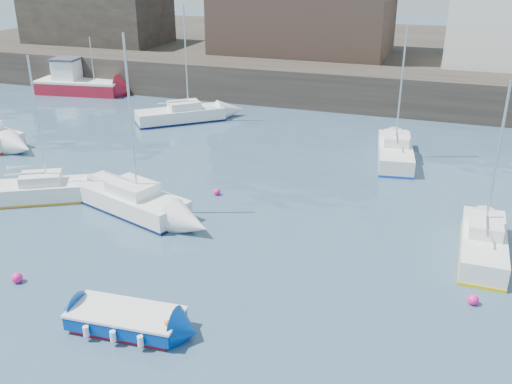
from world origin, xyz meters
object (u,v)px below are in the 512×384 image
(sailboat_a, at_px, (38,190))
(buoy_near, at_px, (18,282))
(sailboat_f, at_px, (395,151))
(fishing_boat, at_px, (77,83))
(sailboat_h, at_px, (181,114))
(sailboat_c, at_px, (483,243))
(buoy_mid, at_px, (472,304))
(blue_dinghy, at_px, (126,319))
(buoy_far, at_px, (217,195))
(sailboat_b, at_px, (130,199))

(sailboat_a, distance_m, buoy_near, 8.20)
(sailboat_f, bearing_deg, fishing_boat, 163.40)
(fishing_boat, height_order, buoy_near, fishing_boat)
(sailboat_h, height_order, buoy_near, sailboat_h)
(sailboat_f, relative_size, sailboat_h, 0.96)
(sailboat_c, bearing_deg, buoy_mid, -95.21)
(blue_dinghy, height_order, sailboat_f, sailboat_f)
(fishing_boat, distance_m, buoy_far, 26.92)
(blue_dinghy, xyz_separation_m, sailboat_c, (11.52, 9.43, 0.15))
(buoy_mid, xyz_separation_m, buoy_far, (-12.74, 6.25, 0.00))
(blue_dinghy, bearing_deg, sailboat_h, 111.93)
(blue_dinghy, relative_size, sailboat_f, 0.49)
(sailboat_f, bearing_deg, sailboat_a, -143.91)
(blue_dinghy, relative_size, buoy_near, 9.46)
(sailboat_b, relative_size, buoy_near, 20.49)
(sailboat_a, relative_size, buoy_far, 20.32)
(buoy_near, bearing_deg, fishing_boat, 121.13)
(blue_dinghy, height_order, sailboat_h, sailboat_h)
(sailboat_a, xyz_separation_m, sailboat_f, (16.69, 12.17, 0.05))
(sailboat_c, xyz_separation_m, sailboat_h, (-21.04, 14.22, -0.01))
(buoy_mid, bearing_deg, sailboat_h, 138.67)
(buoy_far, bearing_deg, sailboat_b, -136.64)
(sailboat_c, relative_size, buoy_far, 20.23)
(sailboat_a, relative_size, sailboat_f, 0.92)
(fishing_boat, distance_m, sailboat_a, 24.14)
(buoy_near, distance_m, buoy_mid, 17.28)
(sailboat_f, bearing_deg, buoy_mid, -73.03)
(sailboat_h, bearing_deg, sailboat_c, -34.04)
(sailboat_c, bearing_deg, buoy_near, -154.37)
(sailboat_b, xyz_separation_m, buoy_near, (-0.67, -7.34, -0.56))
(sailboat_b, distance_m, sailboat_h, 15.78)
(blue_dinghy, bearing_deg, sailboat_a, 141.17)
(buoy_far, bearing_deg, buoy_near, -110.91)
(sailboat_h, bearing_deg, buoy_near, -80.06)
(buoy_near, bearing_deg, sailboat_c, 25.63)
(sailboat_a, height_order, sailboat_c, sailboat_a)
(blue_dinghy, distance_m, buoy_near, 5.74)
(sailboat_h, distance_m, buoy_far, 14.35)
(blue_dinghy, height_order, fishing_boat, fishing_boat)
(sailboat_a, height_order, buoy_near, sailboat_a)
(blue_dinghy, height_order, buoy_mid, blue_dinghy)
(fishing_boat, distance_m, sailboat_c, 39.01)
(blue_dinghy, bearing_deg, buoy_mid, 26.09)
(sailboat_h, bearing_deg, sailboat_b, -73.04)
(blue_dinghy, bearing_deg, buoy_near, 167.67)
(sailboat_c, distance_m, buoy_near, 18.99)
(buoy_mid, bearing_deg, sailboat_a, 172.96)
(sailboat_c, bearing_deg, sailboat_h, 145.96)
(sailboat_f, relative_size, buoy_near, 19.13)
(blue_dinghy, xyz_separation_m, sailboat_b, (-4.92, 8.56, 0.15))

